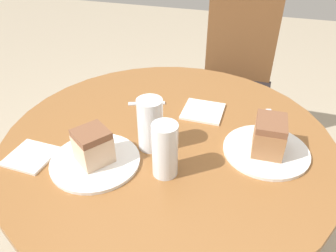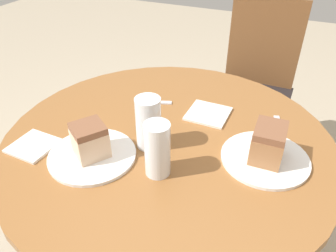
# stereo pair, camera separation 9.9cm
# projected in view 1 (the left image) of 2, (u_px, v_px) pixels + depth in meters

# --- Properties ---
(table) EXTENTS (1.01, 1.01, 0.74)m
(table) POSITION_uv_depth(u_px,v_px,m) (168.00, 183.00, 1.13)
(table) COLOR brown
(table) RESTS_ON ground_plane
(chair) EXTENTS (0.41, 0.44, 0.94)m
(chair) POSITION_uv_depth(u_px,v_px,m) (234.00, 83.00, 1.84)
(chair) COLOR brown
(chair) RESTS_ON ground_plane
(plate_near) EXTENTS (0.25, 0.25, 0.01)m
(plate_near) POSITION_uv_depth(u_px,v_px,m) (266.00, 151.00, 0.95)
(plate_near) COLOR white
(plate_near) RESTS_ON table
(plate_far) EXTENTS (0.25, 0.25, 0.01)m
(plate_far) POSITION_uv_depth(u_px,v_px,m) (95.00, 161.00, 0.91)
(plate_far) COLOR white
(plate_far) RESTS_ON table
(cake_slice_near) EXTENTS (0.09, 0.11, 0.10)m
(cake_slice_near) POSITION_uv_depth(u_px,v_px,m) (269.00, 135.00, 0.92)
(cake_slice_near) COLOR #9E6B42
(cake_slice_near) RESTS_ON plate_near
(cake_slice_far) EXTENTS (0.12, 0.12, 0.10)m
(cake_slice_far) POSITION_uv_depth(u_px,v_px,m) (93.00, 146.00, 0.88)
(cake_slice_far) COLOR beige
(cake_slice_far) RESTS_ON plate_far
(glass_lemonade) EXTENTS (0.07, 0.07, 0.16)m
(glass_lemonade) POSITION_uv_depth(u_px,v_px,m) (150.00, 127.00, 0.93)
(glass_lemonade) COLOR silver
(glass_lemonade) RESTS_ON table
(glass_water) EXTENTS (0.07, 0.07, 0.16)m
(glass_water) POSITION_uv_depth(u_px,v_px,m) (165.00, 153.00, 0.84)
(glass_water) COLOR silver
(glass_water) RESTS_ON table
(napkin_stack) EXTENTS (0.14, 0.14, 0.01)m
(napkin_stack) POSITION_uv_depth(u_px,v_px,m) (203.00, 111.00, 1.12)
(napkin_stack) COLOR silver
(napkin_stack) RESTS_ON table
(fork) EXTENTS (0.07, 0.18, 0.00)m
(fork) POSITION_uv_depth(u_px,v_px,m) (275.00, 124.00, 1.06)
(fork) COLOR silver
(fork) RESTS_ON table
(spoon) EXTENTS (0.13, 0.06, 0.00)m
(spoon) POSITION_uv_depth(u_px,v_px,m) (147.00, 103.00, 1.17)
(spoon) COLOR silver
(spoon) RESTS_ON table
(napkin_side) EXTENTS (0.13, 0.13, 0.01)m
(napkin_side) POSITION_uv_depth(u_px,v_px,m) (31.00, 156.00, 0.93)
(napkin_side) COLOR silver
(napkin_side) RESTS_ON table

